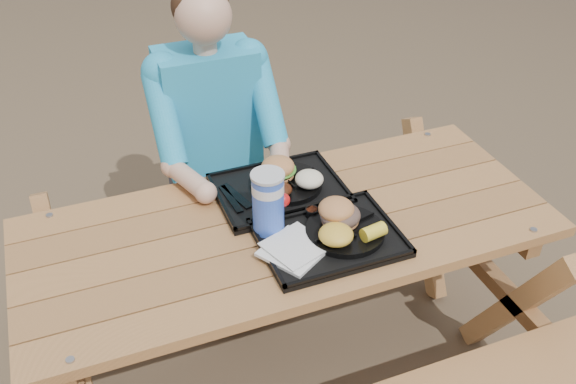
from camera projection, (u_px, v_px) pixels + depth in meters
name	position (u px, v px, depth m)	size (l,w,h in m)	color
ground	(288.00, 367.00, 2.61)	(60.00, 60.00, 0.00)	#999999
picnic_table	(288.00, 302.00, 2.39)	(1.80, 1.49, 0.75)	#999999
tray_near	(329.00, 239.00, 2.09)	(0.45, 0.35, 0.02)	black
tray_far	(280.00, 191.00, 2.31)	(0.45, 0.35, 0.02)	black
plate_near	(345.00, 231.00, 2.09)	(0.26, 0.26, 0.02)	black
plate_far	(286.00, 183.00, 2.31)	(0.26, 0.26, 0.02)	black
napkin_stack	(294.00, 250.00, 2.01)	(0.18, 0.18, 0.02)	silver
soda_cup	(268.00, 204.00, 2.05)	(0.10, 0.10, 0.21)	blue
condiment_bbq	(312.00, 212.00, 2.16)	(0.05, 0.05, 0.03)	black
condiment_mustard	(328.00, 207.00, 2.18)	(0.06, 0.06, 0.03)	gold
sandwich	(341.00, 206.00, 2.08)	(0.13, 0.13, 0.13)	#C37B44
mac_cheese	(336.00, 235.00, 2.02)	(0.11, 0.11, 0.06)	yellow
corn_cob	(373.00, 232.00, 2.03)	(0.08, 0.08, 0.05)	yellow
cutlery_far	(236.00, 196.00, 2.26)	(0.03, 0.17, 0.01)	black
burger	(278.00, 163.00, 2.30)	(0.12, 0.12, 0.11)	#C37C45
baked_beans	(281.00, 189.00, 2.23)	(0.08, 0.08, 0.04)	#421C0D
potato_salad	(309.00, 179.00, 2.26)	(0.10, 0.10, 0.06)	#F2EACD
diner	(214.00, 161.00, 2.69)	(0.48, 0.84, 1.28)	#1BBDC3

